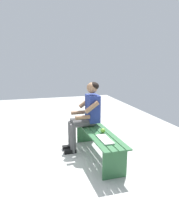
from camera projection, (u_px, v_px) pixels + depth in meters
ground_plane at (37, 142)px, 4.48m from camera, size 10.00×7.00×0.04m
bench_near at (98, 137)px, 3.67m from camera, size 1.72×0.44×0.48m
person_seated at (86, 113)px, 3.90m from camera, size 0.50×0.69×1.28m
apple at (103, 131)px, 3.54m from camera, size 0.08×0.08×0.08m
book_open at (105, 140)px, 3.23m from camera, size 0.41×0.16×0.02m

